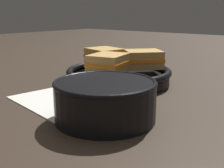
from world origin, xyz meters
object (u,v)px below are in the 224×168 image
(sandwich_near_right, at_px, (109,64))
(sandwich_far_left, at_px, (143,59))
(spoon, at_px, (71,101))
(skillet, at_px, (119,75))
(sandwich_near_left, at_px, (104,56))
(soup_bowl, at_px, (105,98))

(sandwich_near_right, relative_size, sandwich_far_left, 0.89)
(spoon, height_order, skillet, skillet)
(sandwich_far_left, bearing_deg, spoon, -91.63)
(spoon, height_order, sandwich_near_left, sandwich_near_left)
(sandwich_near_left, bearing_deg, sandwich_far_left, 15.90)
(soup_bowl, height_order, sandwich_far_left, sandwich_far_left)
(soup_bowl, relative_size, sandwich_near_right, 1.63)
(soup_bowl, relative_size, sandwich_near_left, 1.63)
(soup_bowl, xyz_separation_m, sandwich_near_left, (-0.21, 0.24, 0.02))
(sandwich_far_left, bearing_deg, skillet, -135.95)
(skillet, height_order, sandwich_far_left, sandwich_far_left)
(spoon, distance_m, sandwich_near_right, 0.16)
(spoon, bearing_deg, skillet, 133.78)
(sandwich_near_right, height_order, sandwich_far_left, same)
(skillet, distance_m, sandwich_near_left, 0.08)
(spoon, xyz_separation_m, sandwich_near_right, (-0.02, 0.14, 0.06))
(sandwich_near_right, bearing_deg, skillet, 106.76)
(soup_bowl, height_order, skillet, soup_bowl)
(spoon, bearing_deg, sandwich_far_left, 121.21)
(skillet, relative_size, sandwich_near_left, 2.98)
(soup_bowl, distance_m, sandwich_near_right, 0.20)
(skillet, height_order, sandwich_near_right, sandwich_near_right)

